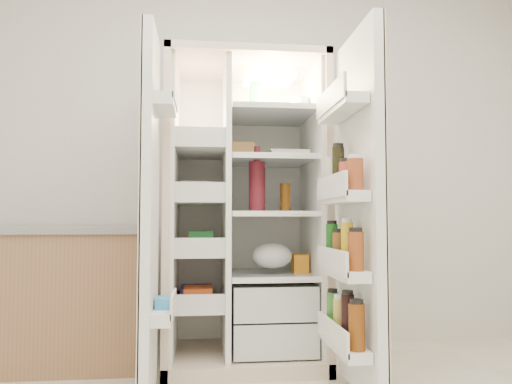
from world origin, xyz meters
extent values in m
cube|color=silver|center=(0.00, 2.00, 1.35)|extent=(4.00, 0.02, 2.70)
cube|color=beige|center=(-0.02, 1.93, 0.90)|extent=(0.92, 0.04, 1.80)
cube|color=beige|center=(-0.46, 1.60, 0.90)|extent=(0.04, 0.70, 1.80)
cube|color=beige|center=(0.42, 1.60, 0.90)|extent=(0.04, 0.70, 1.80)
cube|color=beige|center=(-0.02, 1.60, 1.78)|extent=(0.92, 0.70, 0.04)
cube|color=beige|center=(-0.02, 1.60, 0.04)|extent=(0.92, 0.70, 0.08)
cube|color=white|center=(-0.02, 1.90, 0.92)|extent=(0.84, 0.02, 1.68)
cube|color=white|center=(-0.43, 1.60, 0.92)|extent=(0.02, 0.62, 1.68)
cube|color=white|center=(0.39, 1.60, 0.92)|extent=(0.02, 0.62, 1.68)
cube|color=white|center=(-0.13, 1.60, 0.92)|extent=(0.03, 0.62, 1.68)
cube|color=silver|center=(0.14, 1.58, 0.18)|extent=(0.47, 0.52, 0.19)
cube|color=silver|center=(0.14, 1.58, 0.39)|extent=(0.47, 0.52, 0.19)
cube|color=#FFD18C|center=(0.14, 1.65, 1.72)|extent=(0.30, 0.30, 0.02)
cube|color=silver|center=(-0.28, 1.60, 0.35)|extent=(0.28, 0.58, 0.02)
cube|color=silver|center=(-0.28, 1.60, 0.65)|extent=(0.28, 0.58, 0.02)
cube|color=silver|center=(-0.28, 1.60, 0.95)|extent=(0.28, 0.58, 0.02)
cube|color=silver|center=(-0.28, 1.60, 1.25)|extent=(0.28, 0.58, 0.02)
cube|color=silver|center=(0.14, 1.60, 0.52)|extent=(0.49, 0.58, 0.01)
cube|color=silver|center=(0.14, 1.60, 0.88)|extent=(0.49, 0.58, 0.01)
cube|color=silver|center=(0.14, 1.60, 1.20)|extent=(0.49, 0.58, 0.02)
cube|color=silver|center=(0.14, 1.60, 1.48)|extent=(0.49, 0.58, 0.02)
cube|color=#D8531E|center=(-0.28, 1.60, 0.41)|extent=(0.16, 0.20, 0.10)
cube|color=#217A35|center=(-0.28, 1.60, 0.72)|extent=(0.14, 0.18, 0.12)
cube|color=white|center=(-0.28, 1.60, 0.99)|extent=(0.20, 0.22, 0.07)
cube|color=#C57E20|center=(-0.28, 1.60, 1.33)|extent=(0.15, 0.16, 0.14)
cube|color=#3C3296|center=(-0.28, 1.60, 0.40)|extent=(0.18, 0.20, 0.09)
cube|color=gold|center=(-0.28, 1.60, 0.71)|extent=(0.14, 0.18, 0.10)
cube|color=silver|center=(-0.28, 1.60, 1.02)|extent=(0.16, 0.16, 0.12)
sphere|color=orange|center=(0.01, 1.50, 0.12)|extent=(0.07, 0.07, 0.07)
sphere|color=orange|center=(0.10, 1.54, 0.12)|extent=(0.07, 0.07, 0.07)
sphere|color=orange|center=(0.20, 1.50, 0.12)|extent=(0.07, 0.07, 0.07)
sphere|color=orange|center=(0.06, 1.64, 0.12)|extent=(0.07, 0.07, 0.07)
sphere|color=orange|center=(0.16, 1.62, 0.12)|extent=(0.07, 0.07, 0.07)
sphere|color=orange|center=(0.26, 1.58, 0.12)|extent=(0.07, 0.07, 0.07)
sphere|color=orange|center=(-0.02, 1.58, 0.12)|extent=(0.07, 0.07, 0.07)
ellipsoid|color=#407326|center=(0.14, 1.60, 0.40)|extent=(0.26, 0.24, 0.11)
cylinder|color=#51111A|center=(0.04, 1.48, 1.03)|extent=(0.09, 0.09, 0.29)
cylinder|color=#6C3A0C|center=(0.22, 1.54, 0.98)|extent=(0.06, 0.06, 0.18)
cube|color=#268C4A|center=(0.05, 1.59, 1.58)|extent=(0.07, 0.07, 0.19)
cylinder|color=silver|center=(0.32, 1.59, 1.54)|extent=(0.12, 0.12, 0.11)
cylinder|color=olive|center=(0.11, 1.71, 1.53)|extent=(0.06, 0.06, 0.08)
cube|color=white|center=(0.25, 1.56, 1.24)|extent=(0.23, 0.10, 0.06)
cube|color=#AE7F45|center=(-0.04, 1.60, 1.26)|extent=(0.17, 0.09, 0.10)
ellipsoid|color=silver|center=(0.14, 1.55, 0.60)|extent=(0.24, 0.21, 0.15)
cube|color=orange|center=(0.32, 1.61, 0.58)|extent=(0.09, 0.11, 0.11)
cube|color=white|center=(-0.52, 1.05, 0.90)|extent=(0.05, 0.40, 1.72)
cube|color=beige|center=(-0.54, 1.05, 0.90)|extent=(0.01, 0.40, 1.72)
cube|color=white|center=(-0.45, 1.05, 0.40)|extent=(0.09, 0.32, 0.06)
cube|color=white|center=(-0.45, 1.05, 1.40)|extent=(0.09, 0.32, 0.06)
cube|color=#338CCC|center=(-0.45, 1.05, 0.43)|extent=(0.07, 0.12, 0.10)
cube|color=white|center=(0.48, 0.96, 0.90)|extent=(0.05, 0.58, 1.72)
cube|color=beige|center=(0.51, 0.96, 0.90)|extent=(0.01, 0.58, 1.72)
cube|color=white|center=(0.40, 0.96, 0.26)|extent=(0.11, 0.50, 0.05)
cube|color=white|center=(0.40, 0.96, 0.60)|extent=(0.11, 0.50, 0.05)
cube|color=white|center=(0.40, 0.96, 0.95)|extent=(0.11, 0.50, 0.05)
cube|color=white|center=(0.40, 0.96, 1.38)|extent=(0.11, 0.50, 0.05)
cylinder|color=#6D330C|center=(0.40, 0.76, 0.39)|extent=(0.07, 0.07, 0.20)
cylinder|color=black|center=(0.40, 0.89, 0.40)|extent=(0.06, 0.06, 0.22)
cylinder|color=gold|center=(0.40, 1.02, 0.38)|extent=(0.06, 0.06, 0.18)
cylinder|color=#37812B|center=(0.40, 1.15, 0.38)|extent=(0.06, 0.06, 0.19)
cylinder|color=brown|center=(0.40, 0.76, 0.71)|extent=(0.07, 0.07, 0.17)
cylinder|color=gold|center=(0.40, 0.89, 0.73)|extent=(0.06, 0.06, 0.21)
cylinder|color=brown|center=(0.40, 1.02, 0.70)|extent=(0.07, 0.07, 0.16)
cylinder|color=#145A15|center=(0.40, 1.15, 0.72)|extent=(0.06, 0.06, 0.20)
cylinder|color=brown|center=(0.40, 0.76, 1.04)|extent=(0.07, 0.07, 0.14)
cylinder|color=#B0402D|center=(0.40, 0.89, 1.04)|extent=(0.07, 0.07, 0.14)
cylinder|color=black|center=(0.40, 1.02, 1.09)|extent=(0.06, 0.06, 0.23)
cylinder|color=beige|center=(0.40, 1.15, 1.06)|extent=(0.06, 0.06, 0.18)
cube|color=olive|center=(-1.16, 1.68, 0.38)|extent=(1.07, 0.55, 0.77)
cube|color=gray|center=(-1.16, 1.68, 0.79)|extent=(1.11, 0.59, 0.04)
camera|label=1|loc=(-0.27, -1.30, 0.85)|focal=34.00mm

